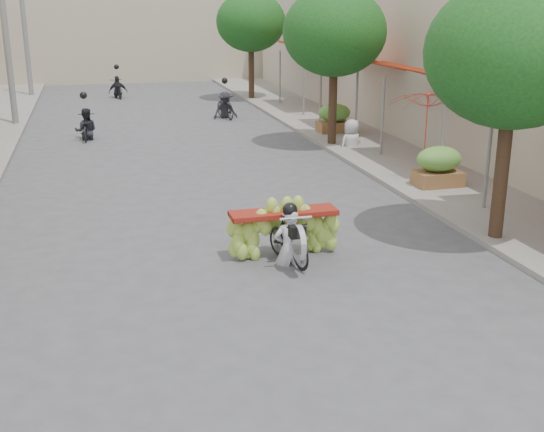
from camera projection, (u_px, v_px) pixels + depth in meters
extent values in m
plane|color=#505055|center=(302.00, 374.00, 9.05)|extent=(120.00, 120.00, 0.00)
cube|color=gray|center=(364.00, 137.00, 24.57)|extent=(4.00, 60.00, 0.12)
cube|color=#BAAE9A|center=(511.00, 53.00, 23.99)|extent=(8.00, 40.00, 6.00)
cylinder|color=slate|center=(488.00, 159.00, 15.65)|extent=(0.08, 0.08, 2.55)
cube|color=#BD3619|center=(439.00, 75.00, 19.18)|extent=(1.77, 4.20, 0.53)
cylinder|color=slate|center=(442.00, 141.00, 17.67)|extent=(0.08, 0.08, 2.55)
cylinder|color=slate|center=(383.00, 118.00, 21.18)|extent=(0.08, 0.08, 2.55)
cube|color=#BD3619|center=(360.00, 59.00, 24.72)|extent=(1.77, 4.20, 0.53)
cylinder|color=slate|center=(356.00, 108.00, 23.21)|extent=(0.08, 0.08, 2.55)
cylinder|color=slate|center=(321.00, 94.00, 26.71)|extent=(0.08, 0.08, 2.55)
cube|color=#BD3619|center=(309.00, 48.00, 30.25)|extent=(1.77, 4.20, 0.53)
cylinder|color=slate|center=(304.00, 87.00, 28.74)|extent=(0.08, 0.08, 2.55)
cylinder|color=slate|center=(280.00, 78.00, 32.24)|extent=(0.08, 0.08, 2.55)
cube|color=#B6AA90|center=(125.00, 22.00, 43.04)|extent=(20.00, 6.00, 7.00)
cylinder|color=slate|center=(4.00, 22.00, 25.90)|extent=(0.24, 0.24, 8.00)
cylinder|color=slate|center=(24.00, 17.00, 34.19)|extent=(0.24, 0.24, 8.00)
cylinder|color=#3A2719|center=(502.00, 166.00, 13.58)|extent=(0.28, 0.28, 3.20)
ellipsoid|color=#195119|center=(514.00, 53.00, 12.92)|extent=(3.40, 3.40, 2.90)
cylinder|color=#3A2719|center=(333.00, 100.00, 22.80)|extent=(0.28, 0.28, 3.20)
ellipsoid|color=#195119|center=(335.00, 32.00, 22.14)|extent=(3.40, 3.40, 2.90)
cylinder|color=#3A2719|center=(251.00, 68.00, 33.86)|extent=(0.28, 0.28, 3.20)
ellipsoid|color=#195119|center=(251.00, 22.00, 33.20)|extent=(3.40, 3.40, 2.90)
cube|color=brown|center=(438.00, 176.00, 17.83)|extent=(1.20, 0.80, 0.50)
ellipsoid|color=#5E9F3B|center=(439.00, 154.00, 17.65)|extent=(1.20, 0.88, 0.66)
cube|color=brown|center=(334.00, 125.00, 25.21)|extent=(1.20, 0.80, 0.50)
ellipsoid|color=#5E9F3B|center=(334.00, 109.00, 25.03)|extent=(1.20, 0.88, 0.66)
imported|color=black|center=(288.00, 240.00, 12.80)|extent=(0.77, 1.58, 0.89)
cylinder|color=silver|center=(299.00, 243.00, 12.15)|extent=(0.10, 0.66, 0.66)
cube|color=black|center=(297.00, 232.00, 12.19)|extent=(0.28, 0.22, 0.22)
cylinder|color=silver|center=(296.00, 218.00, 12.21)|extent=(0.60, 0.05, 0.05)
cube|color=maroon|center=(284.00, 213.00, 12.99)|extent=(2.06, 0.55, 0.10)
imported|color=silver|center=(289.00, 208.00, 12.56)|extent=(0.58, 0.43, 1.60)
sphere|color=black|center=(290.00, 168.00, 12.30)|extent=(0.28, 0.28, 0.28)
imported|color=red|center=(429.00, 90.00, 17.58)|extent=(2.66, 2.66, 1.90)
imported|color=silver|center=(352.00, 119.00, 22.53)|extent=(1.00, 0.74, 1.81)
imported|color=black|center=(86.00, 127.00, 24.35)|extent=(0.70, 1.59, 0.87)
imported|color=#222228|center=(84.00, 108.00, 24.14)|extent=(0.83, 0.55, 1.65)
sphere|color=black|center=(83.00, 95.00, 24.00)|extent=(0.26, 0.26, 0.26)
imported|color=black|center=(225.00, 106.00, 28.76)|extent=(0.85, 1.85, 1.05)
imported|color=#222228|center=(225.00, 92.00, 28.58)|extent=(1.14, 0.75, 1.65)
sphere|color=black|center=(225.00, 81.00, 28.44)|extent=(0.26, 0.26, 0.26)
imported|color=black|center=(118.00, 89.00, 34.88)|extent=(0.79, 1.66, 0.90)
imported|color=#222228|center=(117.00, 76.00, 34.67)|extent=(1.03, 0.66, 1.65)
sphere|color=black|center=(116.00, 67.00, 34.54)|extent=(0.26, 0.26, 0.26)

